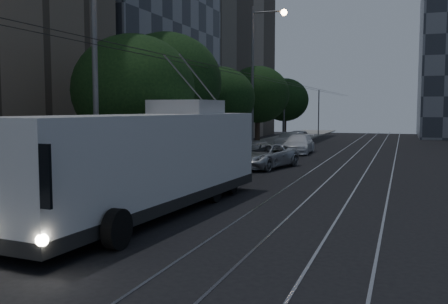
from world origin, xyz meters
TOP-DOWN VIEW (x-y plane):
  - ground at (0.00, 0.00)m, footprint 120.00×120.00m
  - sidewalk at (-7.50, 20.00)m, footprint 5.00×90.00m
  - tram_rails at (2.50, 20.00)m, footprint 4.52×90.00m
  - overhead_wires at (-4.97, 20.00)m, footprint 2.23×90.00m
  - trolleybus at (-2.90, -0.58)m, footprint 3.62×13.29m
  - pickup_silver at (-2.70, 13.50)m, footprint 3.70×5.77m
  - car_white_a at (-3.92, 16.51)m, footprint 3.15×4.89m
  - car_white_b at (-2.71, 23.95)m, footprint 2.28×5.27m
  - car_white_c at (-4.30, 28.10)m, footprint 2.00×4.69m
  - car_white_d at (-4.30, 31.57)m, footprint 2.01×4.70m
  - tree_1 at (-6.50, 4.59)m, footprint 5.68×5.68m
  - tree_2 at (-6.50, 8.00)m, footprint 5.77×5.77m
  - tree_3 at (-6.50, 16.00)m, footprint 4.76×4.76m
  - tree_4 at (-7.00, 26.99)m, footprint 5.58×5.58m
  - tree_5 at (-7.00, 37.61)m, footprint 5.17×5.17m
  - streetlamp_near at (-4.79, -0.35)m, footprint 2.31×0.44m
  - streetlamp_far at (-4.77, 19.30)m, footprint 2.61×0.44m

SIDE VIEW (x-z plane):
  - ground at x=0.00m, z-range 0.00..0.00m
  - tram_rails at x=2.50m, z-range 0.00..0.02m
  - sidewalk at x=-7.50m, z-range 0.00..0.15m
  - pickup_silver at x=-2.70m, z-range 0.00..1.48m
  - car_white_c at x=-4.30m, z-range 0.00..1.50m
  - car_white_b at x=-2.71m, z-range 0.00..1.51m
  - car_white_a at x=-3.92m, z-range 0.00..1.55m
  - car_white_d at x=-4.30m, z-range 0.00..1.58m
  - trolleybus at x=-2.90m, z-range -0.99..4.63m
  - overhead_wires at x=-4.97m, z-range 0.47..6.47m
  - tree_3 at x=-6.50m, z-range 1.06..7.49m
  - tree_1 at x=-6.50m, z-range 0.94..7.95m
  - tree_5 at x=-7.00m, z-range 1.10..7.98m
  - tree_4 at x=-7.00m, z-range 1.16..8.52m
  - tree_2 at x=-6.50m, z-range 1.18..8.76m
  - streetlamp_near at x=-4.79m, z-range 1.00..10.49m
  - streetlamp_far at x=-4.77m, z-range 1.06..11.95m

